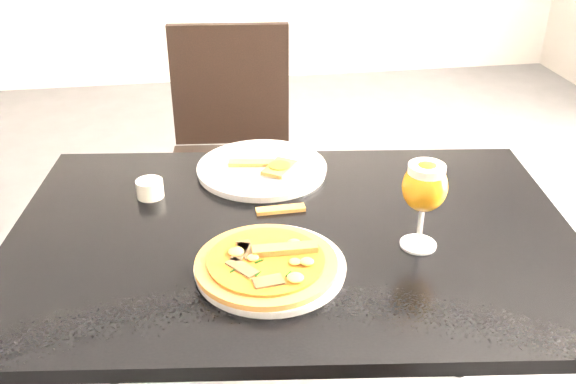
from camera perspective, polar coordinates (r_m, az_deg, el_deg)
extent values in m
cube|color=black|center=(1.37, 0.40, -4.00)|extent=(1.29, 0.95, 0.03)
cylinder|color=black|center=(1.93, -16.41, -8.03)|extent=(0.05, 0.05, 0.72)
cylinder|color=black|center=(1.95, 16.18, -7.50)|extent=(0.05, 0.05, 0.72)
cube|color=black|center=(2.22, -5.00, 1.44)|extent=(0.48, 0.48, 0.04)
cylinder|color=black|center=(2.21, -9.43, -6.37)|extent=(0.04, 0.04, 0.44)
cylinder|color=black|center=(2.19, -0.24, -6.18)|extent=(0.04, 0.04, 0.44)
cylinder|color=black|center=(2.50, -8.69, -1.77)|extent=(0.04, 0.04, 0.44)
cylinder|color=black|center=(2.49, -0.64, -1.58)|extent=(0.04, 0.04, 0.44)
cube|color=black|center=(2.30, -5.16, 9.41)|extent=(0.41, 0.07, 0.43)
cylinder|color=silver|center=(1.24, -1.59, -6.71)|extent=(0.40, 0.40, 0.02)
cylinder|color=#9F5726|center=(1.23, -1.95, -6.40)|extent=(0.27, 0.27, 0.01)
cylinder|color=#A43A0D|center=(1.22, -1.95, -6.07)|extent=(0.22, 0.22, 0.01)
cube|color=#4B3320|center=(1.22, -0.59, -5.76)|extent=(0.05, 0.03, 0.00)
cube|color=#4B3320|center=(1.26, -2.24, -4.64)|extent=(0.03, 0.05, 0.00)
cube|color=#4B3320|center=(1.21, -5.16, -6.15)|extent=(0.05, 0.03, 0.00)
cube|color=#4B3320|center=(1.19, -1.78, -6.66)|extent=(0.03, 0.05, 0.00)
ellipsoid|color=#E6CB4B|center=(1.23, -1.22, -5.47)|extent=(0.03, 0.03, 0.01)
ellipsoid|color=#E6CB4B|center=(1.27, -2.28, -4.07)|extent=(0.03, 0.03, 0.01)
ellipsoid|color=#E6CB4B|center=(1.22, -2.80, -5.58)|extent=(0.03, 0.03, 0.01)
ellipsoid|color=#E6CB4B|center=(1.19, -4.64, -6.90)|extent=(0.03, 0.03, 0.01)
ellipsoid|color=#E6CB4B|center=(1.20, -1.86, -6.30)|extent=(0.03, 0.03, 0.01)
ellipsoid|color=#E6CB4B|center=(1.19, 1.04, -6.48)|extent=(0.03, 0.03, 0.01)
cube|color=#12470C|center=(1.23, -1.79, -5.54)|extent=(0.01, 0.02, 0.00)
cube|color=#12470C|center=(1.25, -2.60, -4.85)|extent=(0.01, 0.02, 0.00)
cube|color=#12470C|center=(1.26, -4.57, -4.78)|extent=(0.01, 0.01, 0.00)
cube|color=#12470C|center=(1.22, -3.33, -5.86)|extent=(0.02, 0.01, 0.00)
cube|color=#12470C|center=(1.20, -4.46, -6.66)|extent=(0.02, 0.01, 0.00)
cube|color=#12470C|center=(1.21, -2.31, -6.26)|extent=(0.01, 0.02, 0.00)
cube|color=#12470C|center=(1.18, -1.86, -7.12)|extent=(0.00, 0.02, 0.00)
cube|color=#12470C|center=(1.17, 0.12, -7.54)|extent=(0.01, 0.02, 0.00)
cube|color=#12470C|center=(1.21, -0.67, -6.19)|extent=(0.02, 0.01, 0.00)
cube|color=#12470C|center=(1.23, 0.73, -5.59)|extent=(0.02, 0.00, 0.00)
cube|color=#12470C|center=(1.23, -1.46, -5.64)|extent=(0.02, 0.01, 0.00)
cube|color=#9F5726|center=(1.23, 0.01, -5.40)|extent=(0.13, 0.03, 0.01)
cylinder|color=silver|center=(1.60, -2.33, 2.08)|extent=(0.40, 0.40, 0.02)
cube|color=#9F5726|center=(1.60, -3.28, 2.59)|extent=(0.12, 0.05, 0.01)
cube|color=#9F5726|center=(1.58, -0.75, 2.16)|extent=(0.10, 0.11, 0.01)
cylinder|color=#A43A0D|center=(1.57, -0.75, 2.38)|extent=(0.05, 0.05, 0.00)
cube|color=#9F5726|center=(1.43, -0.66, -1.56)|extent=(0.11, 0.03, 0.01)
cylinder|color=silver|center=(1.52, -12.18, 0.30)|extent=(0.06, 0.06, 0.04)
cylinder|color=gold|center=(1.51, -12.23, 0.79)|extent=(0.05, 0.05, 0.01)
cylinder|color=silver|center=(1.34, 11.49, -4.59)|extent=(0.07, 0.07, 0.01)
cylinder|color=silver|center=(1.32, 11.67, -3.03)|extent=(0.01, 0.01, 0.08)
ellipsoid|color=#B06D11|center=(1.27, 12.06, 0.46)|extent=(0.09, 0.09, 0.10)
cylinder|color=beige|center=(1.26, 12.24, 2.01)|extent=(0.07, 0.07, 0.02)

